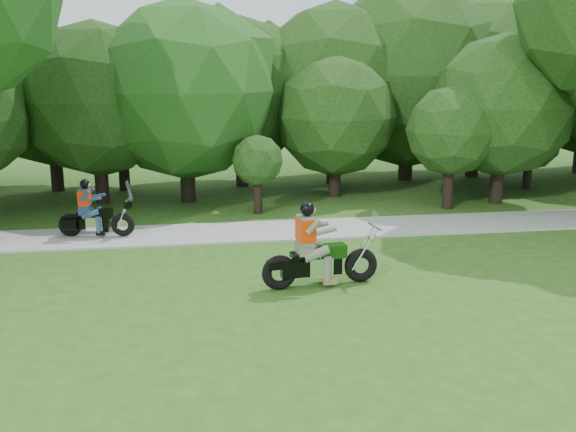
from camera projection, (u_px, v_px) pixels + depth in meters
name	position (u px, v px, depth m)	size (l,w,h in m)	color
ground	(408.00, 351.00, 10.47)	(100.00, 100.00, 0.00)	#2D5017
walkway	(313.00, 229.00, 18.15)	(60.00, 2.20, 0.06)	gray
tree_line	(310.00, 89.00, 23.95)	(40.09, 11.70, 7.88)	black
chopper_motorcycle	(315.00, 255.00, 13.41)	(2.57, 0.79, 1.83)	black
touring_motorcycle	(91.00, 216.00, 17.15)	(2.05, 0.80, 1.56)	black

